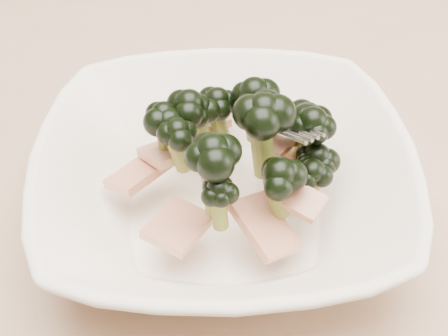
# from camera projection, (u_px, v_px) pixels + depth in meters

# --- Properties ---
(dining_table) EXTENTS (1.20, 0.80, 0.75)m
(dining_table) POSITION_uv_depth(u_px,v_px,m) (260.00, 259.00, 0.60)
(dining_table) COLOR tan
(dining_table) RESTS_ON ground
(broccoli_dish) EXTENTS (0.32, 0.32, 0.12)m
(broccoli_dish) POSITION_uv_depth(u_px,v_px,m) (227.00, 177.00, 0.48)
(broccoli_dish) COLOR #F0E1CB
(broccoli_dish) RESTS_ON dining_table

